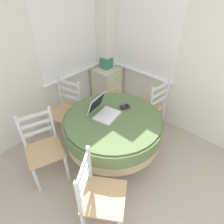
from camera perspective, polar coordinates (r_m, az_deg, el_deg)
name	(u,v)px	position (r m, az deg, el deg)	size (l,w,h in m)	color
corner_room_shell	(114,62)	(2.54, 0.61, 14.07)	(4.40, 4.58, 2.55)	white
round_dining_table	(113,127)	(2.56, 0.26, -4.30)	(1.25, 1.25, 0.73)	#4C3D2D
laptop	(103,111)	(2.49, -2.47, 0.24)	(0.36, 0.37, 0.25)	white
computer_mouse	(123,107)	(2.61, 3.11, 1.42)	(0.06, 0.10, 0.05)	black
cell_phone	(127,106)	(2.66, 4.41, 1.64)	(0.10, 0.12, 0.01)	#2D2D33
dining_chair_near_back_window	(66,111)	(3.13, -12.88, 0.33)	(0.50, 0.51, 0.92)	tan
dining_chair_near_right_window	(150,106)	(3.20, 10.81, 1.58)	(0.47, 0.46, 0.92)	tan
dining_chair_camera_near	(100,196)	(2.12, -3.53, -22.78)	(0.58, 0.57, 0.92)	tan
dining_chair_left_flank	(44,148)	(2.62, -18.93, -9.82)	(0.53, 0.53, 0.92)	tan
corner_cabinet	(107,86)	(3.84, -1.40, 7.40)	(0.46, 0.44, 0.74)	beige
storage_box	(106,63)	(3.65, -1.60, 13.84)	(0.18, 0.16, 0.18)	#387A5B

